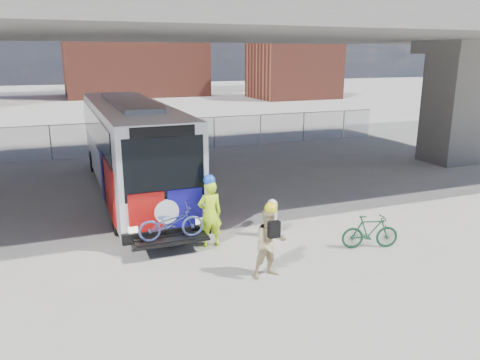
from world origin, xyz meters
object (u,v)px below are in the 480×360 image
bus (130,141)px  bike_parked (370,232)px  cyclist_hivis (210,212)px  cyclist_tan (270,242)px  bollard (272,217)px

bus → bike_parked: bearing=-56.7°
cyclist_hivis → bike_parked: cyclist_hivis is taller
bus → cyclist_hivis: bus is taller
cyclist_tan → bollard: bearing=61.8°
bus → bollard: size_ratio=10.98×
bus → bollard: bus is taller
bollard → bike_parked: 2.87m
cyclist_tan → bike_parked: 3.47m
bus → bike_parked: size_ratio=7.90×
cyclist_tan → bike_parked: size_ratio=1.19×
bollard → bus: bearing=116.5°
bollard → cyclist_hivis: 2.00m
cyclist_hivis → bus: bearing=-80.0°
bollard → cyclist_hivis: bearing=180.0°
bollard → bike_parked: bollard is taller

